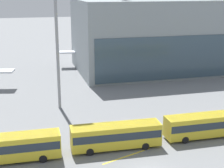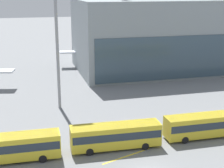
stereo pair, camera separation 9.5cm
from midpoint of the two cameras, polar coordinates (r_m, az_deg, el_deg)
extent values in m
cylinder|color=silver|center=(95.67, 1.39, 6.20)|extent=(8.51, 31.28, 4.44)
sphere|color=silver|center=(110.82, 0.22, 7.53)|extent=(4.35, 4.35, 4.35)
cone|color=silver|center=(80.64, 3.00, 4.36)|extent=(5.08, 7.30, 4.21)
cube|color=silver|center=(93.96, 1.56, 5.54)|extent=(33.68, 7.55, 0.35)
cylinder|color=gray|center=(93.28, -4.18, 4.62)|extent=(2.58, 4.19, 2.07)
cylinder|color=gray|center=(96.03, 7.13, 4.87)|extent=(2.58, 4.19, 2.07)
cube|color=#19724C|center=(80.58, 2.96, 7.71)|extent=(1.14, 5.58, 7.96)
cube|color=silver|center=(81.28, 2.91, 4.78)|extent=(11.86, 4.70, 0.28)
cylinder|color=gray|center=(106.21, 0.56, 5.85)|extent=(0.36, 0.36, 3.93)
cylinder|color=black|center=(106.57, 0.56, 4.81)|extent=(0.59, 1.15, 1.10)
cylinder|color=gray|center=(93.89, -0.19, 4.52)|extent=(0.36, 0.36, 3.93)
cylinder|color=black|center=(94.29, -0.19, 3.35)|extent=(0.59, 1.15, 1.10)
cylinder|color=gray|center=(94.73, 3.28, 4.60)|extent=(0.36, 0.36, 3.93)
cylinder|color=black|center=(95.14, 3.26, 3.44)|extent=(0.59, 1.15, 1.10)
cube|color=gold|center=(44.79, -16.46, -10.05)|extent=(12.11, 3.03, 2.99)
cube|color=#232D38|center=(44.66, -16.49, -9.70)|extent=(11.87, 3.06, 1.05)
cube|color=silver|center=(44.20, -16.61, -8.37)|extent=(11.75, 2.94, 0.12)
cylinder|color=black|center=(46.41, -11.58, -10.63)|extent=(1.01, 0.32, 1.00)
cylinder|color=black|center=(44.14, -11.45, -12.08)|extent=(1.01, 0.32, 1.00)
cube|color=gold|center=(46.17, 0.60, -8.55)|extent=(12.14, 3.19, 2.99)
cube|color=#232D38|center=(46.05, 0.61, -8.21)|extent=(11.90, 3.21, 1.05)
cube|color=silver|center=(45.60, 0.61, -6.90)|extent=(11.77, 3.09, 0.12)
cylinder|color=black|center=(48.76, 4.59, -8.99)|extent=(1.01, 0.34, 1.00)
cylinder|color=black|center=(46.58, 5.51, -10.26)|extent=(1.01, 0.34, 1.00)
cylinder|color=black|center=(47.27, -4.24, -9.82)|extent=(1.01, 0.34, 1.00)
cylinder|color=black|center=(45.01, -3.75, -11.20)|extent=(1.01, 0.34, 1.00)
cube|color=gold|center=(51.32, 15.25, -6.56)|extent=(12.07, 2.85, 2.99)
cube|color=#232D38|center=(51.21, 15.28, -6.25)|extent=(11.83, 2.87, 1.05)
cube|color=silver|center=(50.81, 15.37, -5.06)|extent=(11.71, 2.76, 0.12)
cylinder|color=black|center=(54.67, 17.95, -6.93)|extent=(1.00, 0.31, 1.00)
cylinder|color=black|center=(51.26, 10.77, -7.95)|extent=(1.00, 0.31, 1.00)
cylinder|color=black|center=(49.18, 12.01, -9.09)|extent=(1.00, 0.31, 1.00)
cylinder|color=gray|center=(59.24, -9.33, 10.50)|extent=(0.53, 0.53, 31.28)
cube|color=yellow|center=(45.02, 2.47, -11.88)|extent=(7.21, 2.84, 0.01)
camera|label=1|loc=(0.05, -90.04, -0.01)|focal=55.00mm
camera|label=2|loc=(0.05, 89.96, 0.01)|focal=55.00mm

